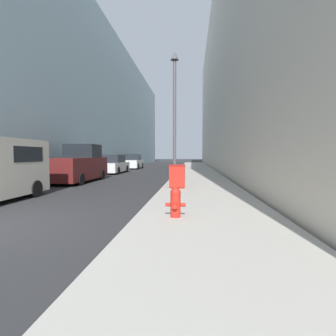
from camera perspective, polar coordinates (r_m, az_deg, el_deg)
The scene contains 9 objects.
sidewalk_right at distance 23.12m, azimuth 6.31°, elevation -0.99°, with size 3.58×60.00×0.13m.
building_left_glass at distance 34.92m, azimuth -20.25°, elevation 12.80°, with size 12.00×60.00×15.49m.
building_right_stone at distance 33.32m, azimuth 20.55°, elevation 17.81°, with size 12.00×60.00×20.61m.
fire_hydrant at distance 6.25m, azimuth 1.64°, elevation -7.32°, with size 0.48×0.37×0.70m.
trash_bin at distance 11.80m, azimuth 2.01°, elevation -1.71°, with size 0.70×0.61×1.04m.
lamppost at distance 14.21m, azimuth 1.45°, elevation 12.86°, with size 0.44×0.44×6.90m.
pickup_truck at distance 16.63m, azimuth -19.08°, elevation 0.47°, with size 2.13×5.25×2.27m.
parked_sedan_near at distance 23.65m, azimuth -11.78°, elevation 0.70°, with size 1.82×4.76×1.63m.
parked_sedan_far at distance 30.84m, azimuth -7.60°, elevation 1.29°, with size 1.84×4.02×1.73m.
Camera 1 is at (4.70, -5.07, 1.60)m, focal length 28.00 mm.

